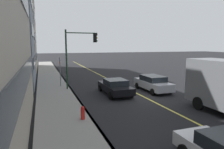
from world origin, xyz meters
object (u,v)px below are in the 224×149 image
car_black (115,86)px  fire_hydrant (83,114)px  car_silver (153,83)px  street_sign_post (60,70)px  traffic_light_mast (78,50)px

car_black → fire_hydrant: (-5.68, 4.06, -0.24)m
car_silver → car_black: bearing=90.4°
car_black → street_sign_post: (4.64, 4.37, 1.14)m
traffic_light_mast → fire_hydrant: bearing=171.2°
car_black → traffic_light_mast: (3.08, 2.71, 3.26)m
traffic_light_mast → street_sign_post: size_ratio=1.86×
car_silver → car_black: 3.88m
traffic_light_mast → fire_hydrant: traffic_light_mast is taller
car_silver → street_sign_post: bearing=60.8°
car_silver → fire_hydrant: car_silver is taller
traffic_light_mast → street_sign_post: traffic_light_mast is taller
fire_hydrant → traffic_light_mast: bearing=-8.8°
fire_hydrant → street_sign_post: bearing=1.7°
car_silver → traffic_light_mast: size_ratio=0.79×
car_silver → street_sign_post: street_sign_post is taller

